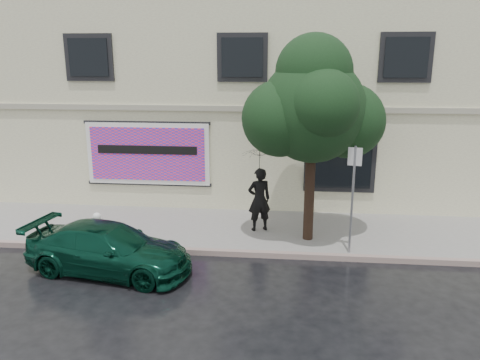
# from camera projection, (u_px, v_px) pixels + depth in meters

# --- Properties ---
(ground) EXTENTS (90.00, 90.00, 0.00)m
(ground) POSITION_uv_depth(u_px,v_px,m) (223.00, 281.00, 11.24)
(ground) COLOR black
(ground) RESTS_ON ground
(sidewalk) EXTENTS (20.00, 3.50, 0.15)m
(sidewalk) POSITION_uv_depth(u_px,v_px,m) (237.00, 230.00, 14.34)
(sidewalk) COLOR gray
(sidewalk) RESTS_ON ground
(curb) EXTENTS (20.00, 0.18, 0.16)m
(curb) POSITION_uv_depth(u_px,v_px,m) (230.00, 253.00, 12.66)
(curb) COLOR gray
(curb) RESTS_ON ground
(building) EXTENTS (20.00, 8.12, 7.00)m
(building) POSITION_uv_depth(u_px,v_px,m) (252.00, 100.00, 18.99)
(building) COLOR #EAE9BD
(building) RESTS_ON ground
(billboard) EXTENTS (4.30, 0.16, 2.20)m
(billboard) POSITION_uv_depth(u_px,v_px,m) (148.00, 154.00, 15.75)
(billboard) COLOR white
(billboard) RESTS_ON ground
(car) EXTENTS (4.43, 2.53, 1.22)m
(car) POSITION_uv_depth(u_px,v_px,m) (109.00, 249.00, 11.59)
(car) COLOR #083224
(car) RESTS_ON ground
(pedestrian) EXTENTS (0.82, 0.68, 1.92)m
(pedestrian) POSITION_uv_depth(u_px,v_px,m) (259.00, 199.00, 13.90)
(pedestrian) COLOR black
(pedestrian) RESTS_ON sidewalk
(umbrella) EXTENTS (1.29, 1.29, 0.81)m
(umbrella) POSITION_uv_depth(u_px,v_px,m) (260.00, 154.00, 13.55)
(umbrella) COLOR black
(umbrella) RESTS_ON pedestrian
(street_tree) EXTENTS (2.85, 2.85, 5.12)m
(street_tree) POSITION_uv_depth(u_px,v_px,m) (313.00, 111.00, 12.53)
(street_tree) COLOR black
(street_tree) RESTS_ON sidewalk
(fire_hydrant) EXTENTS (0.35, 0.33, 0.85)m
(fire_hydrant) POSITION_uv_depth(u_px,v_px,m) (98.00, 227.00, 13.19)
(fire_hydrant) COLOR white
(fire_hydrant) RESTS_ON sidewalk
(sign_pole) EXTENTS (0.35, 0.11, 2.90)m
(sign_pole) POSITION_uv_depth(u_px,v_px,m) (353.00, 191.00, 12.09)
(sign_pole) COLOR gray
(sign_pole) RESTS_ON sidewalk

